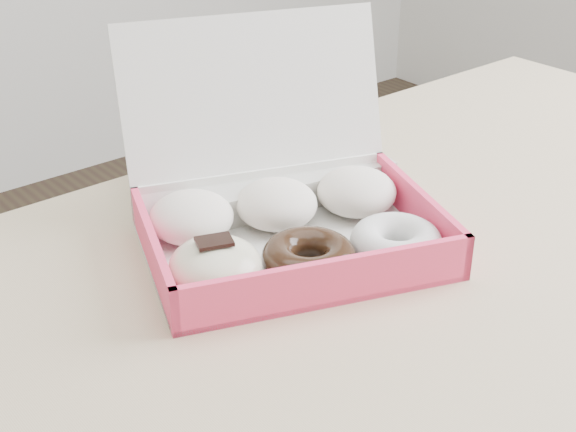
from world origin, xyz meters
TOP-DOWN VIEW (x-y plane):
  - table at (0.00, 0.00)m, footprint 1.20×0.80m
  - donut_box at (-0.22, 0.12)m, footprint 0.41×0.40m
  - newspapers at (-0.13, 0.26)m, footprint 0.31×0.27m

SIDE VIEW (x-z plane):
  - table at x=0.00m, z-range 0.30..1.05m
  - newspapers at x=-0.13m, z-range 0.75..0.79m
  - donut_box at x=-0.22m, z-range 0.67..0.90m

